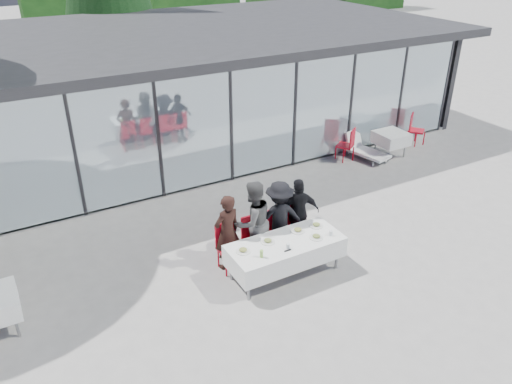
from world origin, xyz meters
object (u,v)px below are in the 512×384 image
(diner_chair_d, at_px, (298,223))
(spare_chair_b, at_px, (348,143))
(spare_table_right, at_px, (391,138))
(diner_chair_a, at_px, (228,244))
(diner_chair_c, at_px, (279,229))
(dining_table, at_px, (285,251))
(diner_a, at_px, (227,232))
(diner_b, at_px, (253,222))
(juice_bottle, at_px, (261,254))
(plate_d, at_px, (316,225))
(spare_chair_a, at_px, (414,128))
(plate_extra, at_px, (316,237))
(diner_chair_b, at_px, (253,236))
(folded_eyeglasses, at_px, (288,250))
(plate_b, at_px, (268,241))
(diner_c, at_px, (279,217))
(plate_c, at_px, (298,230))
(plate_a, at_px, (243,250))
(lounger, at_px, (363,149))
(diner_d, at_px, (298,213))

(diner_chair_d, relative_size, spare_chair_b, 1.00)
(spare_table_right, bearing_deg, diner_chair_a, -158.31)
(diner_chair_c, relative_size, spare_table_right, 1.13)
(dining_table, relative_size, diner_a, 1.41)
(diner_a, xyz_separation_m, diner_b, (0.57, 0.00, 0.07))
(diner_a, relative_size, juice_bottle, 10.93)
(juice_bottle, bearing_deg, plate_d, 14.90)
(diner_chair_c, relative_size, spare_chair_a, 1.00)
(plate_extra, bearing_deg, dining_table, 163.94)
(diner_chair_b, height_order, folded_eyeglasses, diner_chair_b)
(plate_extra, bearing_deg, diner_chair_c, 106.04)
(diner_chair_a, height_order, spare_chair_b, same)
(plate_d, bearing_deg, diner_chair_b, 153.41)
(plate_b, xyz_separation_m, spare_chair_b, (4.82, 3.61, -0.24))
(diner_chair_d, bearing_deg, diner_c, 177.74)
(folded_eyeglasses, distance_m, spare_chair_b, 6.16)
(dining_table, distance_m, diner_chair_b, 0.80)
(diner_chair_b, relative_size, plate_c, 3.54)
(spare_table_right, xyz_separation_m, spare_chair_b, (-1.32, 0.35, -0.02))
(plate_a, xyz_separation_m, spare_chair_b, (5.38, 3.66, -0.24))
(plate_extra, bearing_deg, diner_chair_d, 77.37)
(diner_a, relative_size, folded_eyeglasses, 11.48)
(plate_b, xyz_separation_m, plate_extra, (0.90, -0.32, 0.00))
(diner_b, distance_m, spare_table_right, 6.69)
(lounger, bearing_deg, spare_chair_a, 1.36)
(diner_d, height_order, plate_b, diner_d)
(diner_d, xyz_separation_m, plate_d, (0.04, -0.59, 0.00))
(plate_b, height_order, folded_eyeglasses, plate_b)
(plate_a, height_order, folded_eyeglasses, plate_a)
(diner_d, distance_m, plate_b, 1.26)
(plate_b, relative_size, plate_c, 1.00)
(diner_a, distance_m, diner_chair_c, 1.22)
(diner_chair_d, height_order, plate_extra, diner_chair_d)
(diner_chair_b, distance_m, diner_c, 0.67)
(diner_chair_a, bearing_deg, folded_eyeglasses, -54.45)
(plate_a, relative_size, spare_chair_a, 0.28)
(diner_a, relative_size, plate_c, 5.83)
(diner_c, bearing_deg, lounger, -129.55)
(plate_extra, xyz_separation_m, lounger, (4.50, 3.90, -0.52))
(plate_extra, bearing_deg, spare_chair_a, 31.14)
(diner_chair_c, distance_m, plate_b, 0.90)
(diner_b, xyz_separation_m, spare_chair_a, (7.42, 3.01, -0.34))
(diner_chair_c, distance_m, plate_c, 0.61)
(diner_d, bearing_deg, diner_chair_a, 16.55)
(plate_d, bearing_deg, spare_chair_b, 44.26)
(lounger, bearing_deg, spare_table_right, -22.63)
(plate_extra, xyz_separation_m, spare_chair_b, (3.93, 3.93, -0.24))
(dining_table, xyz_separation_m, spare_chair_b, (4.52, 3.76, -0.00))
(diner_a, bearing_deg, dining_table, 127.98)
(plate_a, bearing_deg, diner_c, 29.11)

